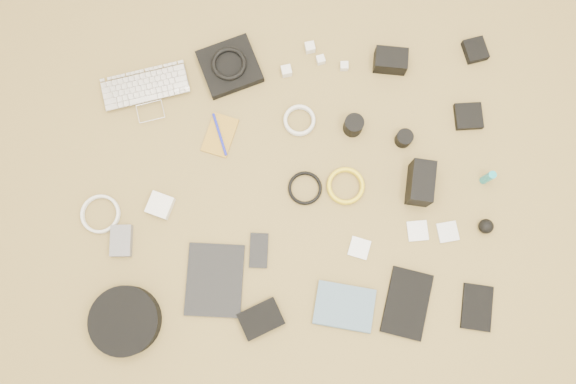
{
  "coord_description": "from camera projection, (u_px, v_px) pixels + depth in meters",
  "views": [
    {
      "loc": [
        -0.03,
        -0.33,
        1.87
      ],
      "look_at": [
        -0.01,
        0.02,
        0.02
      ],
      "focal_mm": 35.0,
      "sensor_mm": 36.0,
      "label": 1
    }
  ],
  "objects": [
    {
      "name": "filter_case_left",
      "position": [
        359.0,
        248.0,
        1.86
      ],
      "size": [
        0.08,
        0.08,
        0.01
      ],
      "primitive_type": "cube",
      "rotation": [
        0.0,
        0.0,
        -0.35
      ],
      "color": "silver",
      "rests_on": "ground"
    },
    {
      "name": "lens_a",
      "position": [
        353.0,
        125.0,
        1.91
      ],
      "size": [
        0.09,
        0.09,
        0.07
      ],
      "primitive_type": "cylinder",
      "rotation": [
        0.0,
        0.0,
        0.42
      ],
      "color": "black",
      "rests_on": "ground"
    },
    {
      "name": "tablet",
      "position": [
        215.0,
        280.0,
        1.84
      ],
      "size": [
        0.21,
        0.26,
        0.01
      ],
      "primitive_type": "cube",
      "rotation": [
        0.0,
        0.0,
        -0.11
      ],
      "color": "black",
      "rests_on": "ground"
    },
    {
      "name": "laptop",
      "position": [
        148.0,
        98.0,
        1.95
      ],
      "size": [
        0.33,
        0.26,
        0.02
      ],
      "primitive_type": "imported",
      "rotation": [
        0.0,
        0.0,
        0.19
      ],
      "color": "silver",
      "rests_on": "ground"
    },
    {
      "name": "lens_cleaner",
      "position": [
        488.0,
        178.0,
        1.86
      ],
      "size": [
        0.03,
        0.03,
        0.09
      ],
      "primitive_type": "cylinder",
      "rotation": [
        0.0,
        0.0,
        -0.37
      ],
      "color": "teal",
      "rests_on": "ground"
    },
    {
      "name": "pen_blue",
      "position": [
        220.0,
        134.0,
        1.92
      ],
      "size": [
        0.05,
        0.15,
        0.01
      ],
      "primitive_type": "cylinder",
      "rotation": [
        1.57,
        0.0,
        0.25
      ],
      "color": "#151BB1",
      "rests_on": "notebook_olive"
    },
    {
      "name": "power_brick",
      "position": [
        160.0,
        205.0,
        1.87
      ],
      "size": [
        0.1,
        0.1,
        0.03
      ],
      "primitive_type": "cube",
      "rotation": [
        0.0,
        0.0,
        -0.41
      ],
      "color": "silver",
      "rests_on": "ground"
    },
    {
      "name": "charger_d",
      "position": [
        321.0,
        60.0,
        1.97
      ],
      "size": [
        0.03,
        0.03,
        0.03
      ],
      "primitive_type": "cube",
      "rotation": [
        0.0,
        0.0,
        0.23
      ],
      "color": "silver",
      "rests_on": "ground"
    },
    {
      "name": "dslr_camera",
      "position": [
        391.0,
        61.0,
        1.95
      ],
      "size": [
        0.12,
        0.09,
        0.06
      ],
      "primitive_type": "cube",
      "rotation": [
        0.0,
        0.0,
        -0.15
      ],
      "color": "black",
      "rests_on": "ground"
    },
    {
      "name": "drive_case",
      "position": [
        261.0,
        319.0,
        1.81
      ],
      "size": [
        0.16,
        0.14,
        0.03
      ],
      "primitive_type": "cube",
      "rotation": [
        0.0,
        0.0,
        0.39
      ],
      "color": "black",
      "rests_on": "ground"
    },
    {
      "name": "cable_white_b",
      "position": [
        101.0,
        214.0,
        1.88
      ],
      "size": [
        0.14,
        0.14,
        0.01
      ],
      "primitive_type": "torus",
      "rotation": [
        0.0,
        0.0,
        -0.06
      ],
      "color": "silver",
      "rests_on": "ground"
    },
    {
      "name": "headphone_case",
      "position": [
        125.0,
        321.0,
        1.79
      ],
      "size": [
        0.23,
        0.23,
        0.06
      ],
      "primitive_type": "cylinder",
      "rotation": [
        0.0,
        0.0,
        0.04
      ],
      "color": "black",
      "rests_on": "ground"
    },
    {
      "name": "charger_a",
      "position": [
        286.0,
        71.0,
        1.96
      ],
      "size": [
        0.04,
        0.04,
        0.03
      ],
      "primitive_type": "cube",
      "rotation": [
        0.0,
        0.0,
        0.17
      ],
      "color": "silver",
      "rests_on": "ground"
    },
    {
      "name": "notebook_black_a",
      "position": [
        407.0,
        303.0,
        1.82
      ],
      "size": [
        0.19,
        0.25,
        0.02
      ],
      "primitive_type": "cube",
      "rotation": [
        0.0,
        0.0,
        -0.3
      ],
      "color": "black",
      "rests_on": "ground"
    },
    {
      "name": "cable_yellow",
      "position": [
        345.0,
        186.0,
        1.9
      ],
      "size": [
        0.15,
        0.15,
        0.01
      ],
      "primitive_type": "torus",
      "rotation": [
        0.0,
        0.0,
        -0.18
      ],
      "color": "gold",
      "rests_on": "ground"
    },
    {
      "name": "paperback",
      "position": [
        341.0,
        329.0,
        1.81
      ],
      "size": [
        0.22,
        0.18,
        0.02
      ],
      "primitive_type": "imported",
      "rotation": [
        0.0,
        0.0,
        1.34
      ],
      "color": "#466177",
      "rests_on": "ground"
    },
    {
      "name": "headphone_pouch",
      "position": [
        230.0,
        67.0,
        1.96
      ],
      "size": [
        0.24,
        0.23,
        0.03
      ],
      "primitive_type": "cube",
      "rotation": [
        0.0,
        0.0,
        0.32
      ],
      "color": "black",
      "rests_on": "ground"
    },
    {
      "name": "cable_black",
      "position": [
        305.0,
        188.0,
        1.9
      ],
      "size": [
        0.15,
        0.15,
        0.01
      ],
      "primitive_type": "torus",
      "rotation": [
        0.0,
        0.0,
        -0.33
      ],
      "color": "black",
      "rests_on": "ground"
    },
    {
      "name": "flash",
      "position": [
        420.0,
        183.0,
        1.85
      ],
      "size": [
        0.1,
        0.15,
        0.1
      ],
      "primitive_type": "cube",
      "rotation": [
        0.0,
        0.0,
        -0.2
      ],
      "color": "black",
      "rests_on": "ground"
    },
    {
      "name": "card_reader",
      "position": [
        468.0,
        116.0,
        1.94
      ],
      "size": [
        0.09,
        0.09,
        0.02
      ],
      "primitive_type": "cube",
      "rotation": [
        0.0,
        0.0,
        -0.0
      ],
      "color": "black",
      "rests_on": "ground"
    },
    {
      "name": "air_blower",
      "position": [
        486.0,
        226.0,
        1.85
      ],
      "size": [
        0.05,
        0.05,
        0.05
      ],
      "primitive_type": "sphere",
      "rotation": [
        0.0,
        0.0,
        -0.04
      ],
      "color": "black",
      "rests_on": "ground"
    },
    {
      "name": "headphones",
      "position": [
        229.0,
        64.0,
        1.94
      ],
      "size": [
        0.16,
        0.16,
        0.02
      ],
      "primitive_type": "torus",
      "rotation": [
        0.0,
        0.0,
        0.43
      ],
      "color": "black",
      "rests_on": "headphone_pouch"
    },
    {
      "name": "lens_b",
      "position": [
        404.0,
        138.0,
        1.91
      ],
      "size": [
        0.06,
        0.06,
        0.05
      ],
      "primitive_type": "cylinder",
      "rotation": [
        0.0,
        0.0,
        0.11
      ],
      "color": "black",
      "rests_on": "ground"
    },
    {
      "name": "charger_b",
      "position": [
        310.0,
        47.0,
        1.98
      ],
      "size": [
        0.04,
        0.04,
        0.03
      ],
      "primitive_type": "cube",
      "rotation": [
        0.0,
        0.0,
        0.15
      ],
      "color": "silver",
      "rests_on": "ground"
    },
    {
      "name": "phone",
      "position": [
        259.0,
        250.0,
        1.86
      ],
      "size": [
        0.07,
        0.12,
        0.01
      ],
      "primitive_type": "cube",
      "rotation": [
        0.0,
        0.0,
        -0.09
      ],
      "color": "black",
      "rests_on": "ground"
    },
    {
      "name": "notebook_olive",
      "position": [
        220.0,
        135.0,
        1.93
      ],
      "size": [
        0.14,
        0.17,
        0.01
      ],
      "primitive_type": "cube",
      "rotation": [
        0.0,
        0.0,
        -0.36
      ],
      "color": "olive",
      "rests_on": "ground"
    },
    {
      "name": "filter_case_mid",
      "position": [
        418.0,
        231.0,
        1.87
      ],
      "size": [
        0.07,
        0.07,
        0.01
      ],
      "primitive_type": "cube",
      "rotation": [
        0.0,
        0.0,
        0.03
      ],
      "color": "silver",
      "rests_on": "ground"
    },
    {
      "name": "cable_white_a",
      "position": [
        299.0,
        121.0,
        1.94
      ],
      "size": [
        0.13,
        0.13,
        0.01
      ],
      "primitive_type": "torus",
      "rotation": [
        0.0,
        0.0,
        -0.19
      ],
      "color": "silver",
      "rests_on": "ground"
    },
    {
      "name": "charger_c",
      "position": [
        344.0,
        66.0,
        1.97
      ],
      "size": [
        0.03,
        0.03,
        0.03
      ],
      "primitive_type": "cube",
      "rotation": [
        0.0,
        0.0,
        -0.05
      ],
      "color": "silver",
      "rests_on": "ground"
    },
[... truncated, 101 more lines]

